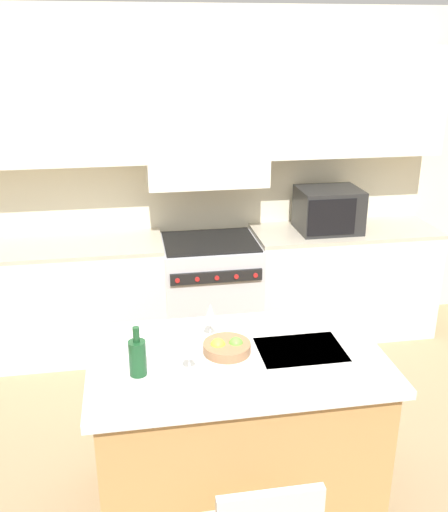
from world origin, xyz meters
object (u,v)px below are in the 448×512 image
(microwave, at_px, (328,210))
(wine_glass_far, at_px, (210,315))
(wine_bottle, at_px, (138,357))
(wine_glass_near, at_px, (189,347))
(range_stove, at_px, (210,293))
(fruit_bowl, at_px, (227,347))

(microwave, xyz_separation_m, wine_glass_far, (-1.23, -1.63, -0.06))
(wine_bottle, distance_m, wine_glass_near, 0.25)
(wine_bottle, bearing_deg, range_stove, 71.82)
(wine_glass_far, bearing_deg, microwave, 52.94)
(wine_glass_far, relative_size, fruit_bowl, 0.80)
(wine_bottle, distance_m, wine_glass_far, 0.50)
(wine_glass_near, bearing_deg, fruit_bowl, 35.69)
(wine_glass_far, height_order, fruit_bowl, wine_glass_far)
(microwave, bearing_deg, fruit_bowl, -123.04)
(range_stove, bearing_deg, wine_glass_far, -98.27)
(wine_glass_near, xyz_separation_m, fruit_bowl, (0.21, 0.15, -0.10))
(wine_glass_near, relative_size, wine_glass_far, 1.00)
(wine_bottle, bearing_deg, microwave, 49.96)
(wine_glass_near, distance_m, wine_glass_far, 0.36)
(wine_glass_near, distance_m, fruit_bowl, 0.28)
(range_stove, relative_size, fruit_bowl, 3.72)
(range_stove, distance_m, microwave, 1.20)
(wine_glass_far, xyz_separation_m, fruit_bowl, (0.06, -0.17, -0.10))
(range_stove, bearing_deg, wine_glass_near, -101.26)
(range_stove, height_order, wine_bottle, wine_bottle)
(microwave, distance_m, fruit_bowl, 2.15)
(microwave, bearing_deg, wine_glass_far, -127.06)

